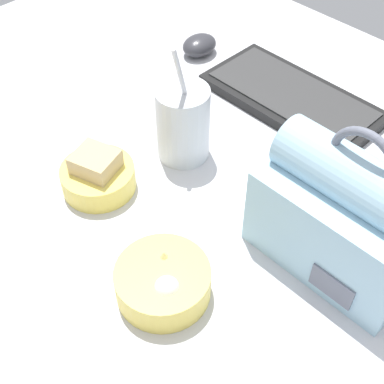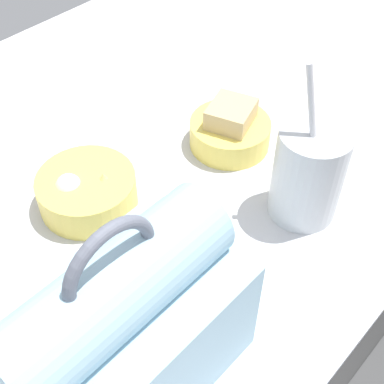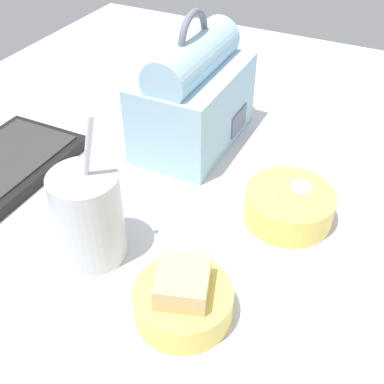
% 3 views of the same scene
% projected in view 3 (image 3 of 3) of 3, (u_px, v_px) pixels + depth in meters
% --- Properties ---
extents(desk_surface, '(1.40, 1.10, 0.02)m').
position_uv_depth(desk_surface, '(162.00, 223.00, 0.65)').
color(desk_surface, silver).
rests_on(desk_surface, ground).
extents(lunch_bag, '(0.21, 0.13, 0.21)m').
position_uv_depth(lunch_bag, '(193.00, 96.00, 0.74)').
color(lunch_bag, '#9EC6DB').
rests_on(lunch_bag, desk_surface).
extents(soup_cup, '(0.08, 0.08, 0.20)m').
position_uv_depth(soup_cup, '(89.00, 215.00, 0.56)').
color(soup_cup, silver).
rests_on(soup_cup, desk_surface).
extents(bento_bowl_sandwich, '(0.11, 0.11, 0.06)m').
position_uv_depth(bento_bowl_sandwich, '(183.00, 299.00, 0.51)').
color(bento_bowl_sandwich, '#EFD65B').
rests_on(bento_bowl_sandwich, desk_surface).
extents(bento_bowl_snacks, '(0.12, 0.12, 0.05)m').
position_uv_depth(bento_bowl_snacks, '(289.00, 205.00, 0.63)').
color(bento_bowl_snacks, '#EFD65B').
rests_on(bento_bowl_snacks, desk_surface).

